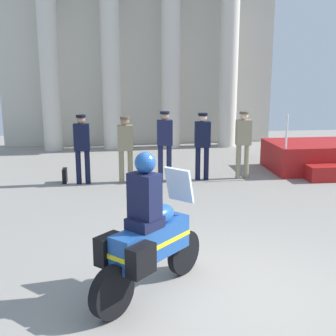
{
  "coord_description": "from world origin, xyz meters",
  "views": [
    {
      "loc": [
        -1.54,
        -5.15,
        2.94
      ],
      "look_at": [
        -0.55,
        3.06,
        1.01
      ],
      "focal_mm": 48.05,
      "sensor_mm": 36.0,
      "label": 1
    }
  ],
  "objects_px": {
    "officer_in_row_0": "(82,144)",
    "officer_in_row_2": "(165,140)",
    "motorcycle_with_rider": "(148,238)",
    "officer_in_row_1": "(125,144)",
    "reviewing_stand": "(316,157)",
    "officer_in_row_4": "(243,139)",
    "briefcase_on_ground": "(65,176)",
    "officer_in_row_3": "(202,141)"
  },
  "relations": [
    {
      "from": "officer_in_row_1",
      "to": "motorcycle_with_rider",
      "type": "xyz_separation_m",
      "value": [
        0.12,
        -5.72,
        -0.19
      ]
    },
    {
      "from": "officer_in_row_0",
      "to": "briefcase_on_ground",
      "type": "height_order",
      "value": "officer_in_row_0"
    },
    {
      "from": "officer_in_row_2",
      "to": "officer_in_row_3",
      "type": "xyz_separation_m",
      "value": [
        0.96,
        -0.01,
        -0.04
      ]
    },
    {
      "from": "motorcycle_with_rider",
      "to": "officer_in_row_3",
      "type": "bearing_deg",
      "value": 26.69
    },
    {
      "from": "motorcycle_with_rider",
      "to": "briefcase_on_ground",
      "type": "height_order",
      "value": "motorcycle_with_rider"
    },
    {
      "from": "reviewing_stand",
      "to": "briefcase_on_ground",
      "type": "height_order",
      "value": "reviewing_stand"
    },
    {
      "from": "reviewing_stand",
      "to": "motorcycle_with_rider",
      "type": "distance_m",
      "value": 8.25
    },
    {
      "from": "reviewing_stand",
      "to": "motorcycle_with_rider",
      "type": "relative_size",
      "value": 1.35
    },
    {
      "from": "officer_in_row_0",
      "to": "officer_in_row_3",
      "type": "distance_m",
      "value": 3.02
    },
    {
      "from": "officer_in_row_0",
      "to": "officer_in_row_1",
      "type": "relative_size",
      "value": 1.03
    },
    {
      "from": "officer_in_row_1",
      "to": "officer_in_row_0",
      "type": "bearing_deg",
      "value": 0.11
    },
    {
      "from": "officer_in_row_0",
      "to": "officer_in_row_3",
      "type": "relative_size",
      "value": 1.0
    },
    {
      "from": "reviewing_stand",
      "to": "officer_in_row_0",
      "type": "height_order",
      "value": "officer_in_row_0"
    },
    {
      "from": "officer_in_row_1",
      "to": "briefcase_on_ground",
      "type": "bearing_deg",
      "value": -5.66
    },
    {
      "from": "reviewing_stand",
      "to": "briefcase_on_ground",
      "type": "distance_m",
      "value": 6.87
    },
    {
      "from": "officer_in_row_0",
      "to": "briefcase_on_ground",
      "type": "distance_m",
      "value": 0.97
    },
    {
      "from": "reviewing_stand",
      "to": "officer_in_row_4",
      "type": "relative_size",
      "value": 1.47
    },
    {
      "from": "officer_in_row_0",
      "to": "officer_in_row_2",
      "type": "xyz_separation_m",
      "value": [
        2.05,
        0.06,
        0.04
      ]
    },
    {
      "from": "briefcase_on_ground",
      "to": "reviewing_stand",
      "type": "bearing_deg",
      "value": 4.17
    },
    {
      "from": "officer_in_row_4",
      "to": "motorcycle_with_rider",
      "type": "xyz_separation_m",
      "value": [
        -2.91,
        -5.8,
        -0.24
      ]
    },
    {
      "from": "officer_in_row_1",
      "to": "motorcycle_with_rider",
      "type": "height_order",
      "value": "motorcycle_with_rider"
    },
    {
      "from": "officer_in_row_0",
      "to": "motorcycle_with_rider",
      "type": "xyz_separation_m",
      "value": [
        1.18,
        -5.73,
        -0.22
      ]
    },
    {
      "from": "officer_in_row_2",
      "to": "briefcase_on_ground",
      "type": "height_order",
      "value": "officer_in_row_2"
    },
    {
      "from": "reviewing_stand",
      "to": "officer_in_row_1",
      "type": "relative_size",
      "value": 1.54
    },
    {
      "from": "officer_in_row_2",
      "to": "officer_in_row_4",
      "type": "bearing_deg",
      "value": -178.94
    },
    {
      "from": "motorcycle_with_rider",
      "to": "briefcase_on_ground",
      "type": "bearing_deg",
      "value": 59.98
    },
    {
      "from": "officer_in_row_4",
      "to": "briefcase_on_ground",
      "type": "height_order",
      "value": "officer_in_row_4"
    },
    {
      "from": "briefcase_on_ground",
      "to": "motorcycle_with_rider",
      "type": "bearing_deg",
      "value": -74.33
    },
    {
      "from": "officer_in_row_3",
      "to": "officer_in_row_4",
      "type": "height_order",
      "value": "officer_in_row_4"
    },
    {
      "from": "officer_in_row_1",
      "to": "officer_in_row_4",
      "type": "height_order",
      "value": "officer_in_row_4"
    },
    {
      "from": "reviewing_stand",
      "to": "briefcase_on_ground",
      "type": "xyz_separation_m",
      "value": [
        -6.85,
        -0.5,
        -0.2
      ]
    },
    {
      "from": "officer_in_row_0",
      "to": "motorcycle_with_rider",
      "type": "height_order",
      "value": "motorcycle_with_rider"
    },
    {
      "from": "officer_in_row_1",
      "to": "officer_in_row_3",
      "type": "height_order",
      "value": "officer_in_row_3"
    },
    {
      "from": "officer_in_row_0",
      "to": "officer_in_row_1",
      "type": "height_order",
      "value": "officer_in_row_0"
    },
    {
      "from": "officer_in_row_2",
      "to": "officer_in_row_4",
      "type": "xyz_separation_m",
      "value": [
        2.04,
        0.01,
        -0.02
      ]
    },
    {
      "from": "officer_in_row_3",
      "to": "officer_in_row_4",
      "type": "distance_m",
      "value": 1.07
    },
    {
      "from": "officer_in_row_1",
      "to": "officer_in_row_3",
      "type": "xyz_separation_m",
      "value": [
        1.95,
        0.06,
        0.03
      ]
    },
    {
      "from": "officer_in_row_2",
      "to": "motorcycle_with_rider",
      "type": "distance_m",
      "value": 5.86
    },
    {
      "from": "officer_in_row_3",
      "to": "officer_in_row_4",
      "type": "bearing_deg",
      "value": -178.12
    },
    {
      "from": "officer_in_row_0",
      "to": "briefcase_on_ground",
      "type": "relative_size",
      "value": 4.78
    },
    {
      "from": "reviewing_stand",
      "to": "officer_in_row_1",
      "type": "distance_m",
      "value": 5.39
    },
    {
      "from": "officer_in_row_1",
      "to": "officer_in_row_3",
      "type": "relative_size",
      "value": 0.97
    }
  ]
}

